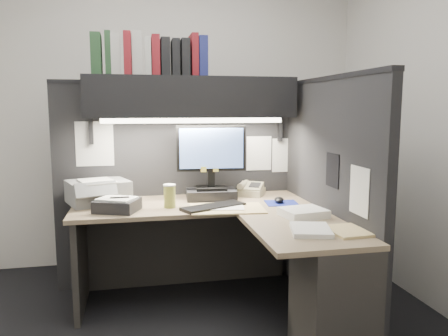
{
  "coord_description": "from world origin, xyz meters",
  "views": [
    {
      "loc": [
        -0.31,
        -2.55,
        1.42
      ],
      "look_at": [
        0.33,
        0.51,
        0.99
      ],
      "focal_mm": 35.0,
      "sensor_mm": 36.0,
      "label": 1
    }
  ],
  "objects_px": {
    "telephone": "(251,190)",
    "coffee_cup": "(170,197)",
    "desk": "(256,264)",
    "overhead_shelf": "(191,97)",
    "printer": "(98,192)",
    "keyboard": "(214,207)",
    "notebook_stack": "(117,205)",
    "monitor": "(211,170)"
  },
  "relations": [
    {
      "from": "telephone",
      "to": "coffee_cup",
      "type": "height_order",
      "value": "coffee_cup"
    },
    {
      "from": "desk",
      "to": "overhead_shelf",
      "type": "height_order",
      "value": "overhead_shelf"
    },
    {
      "from": "desk",
      "to": "overhead_shelf",
      "type": "bearing_deg",
      "value": 111.79
    },
    {
      "from": "overhead_shelf",
      "to": "printer",
      "type": "relative_size",
      "value": 3.8
    },
    {
      "from": "telephone",
      "to": "coffee_cup",
      "type": "relative_size",
      "value": 1.35
    },
    {
      "from": "desk",
      "to": "telephone",
      "type": "xyz_separation_m",
      "value": [
        0.17,
        0.77,
        0.33
      ]
    },
    {
      "from": "overhead_shelf",
      "to": "printer",
      "type": "bearing_deg",
      "value": -177.59
    },
    {
      "from": "keyboard",
      "to": "notebook_stack",
      "type": "distance_m",
      "value": 0.65
    },
    {
      "from": "desk",
      "to": "telephone",
      "type": "height_order",
      "value": "telephone"
    },
    {
      "from": "keyboard",
      "to": "telephone",
      "type": "height_order",
      "value": "telephone"
    },
    {
      "from": "printer",
      "to": "coffee_cup",
      "type": "bearing_deg",
      "value": -47.91
    },
    {
      "from": "notebook_stack",
      "to": "desk",
      "type": "bearing_deg",
      "value": -25.92
    },
    {
      "from": "monitor",
      "to": "keyboard",
      "type": "xyz_separation_m",
      "value": [
        -0.04,
        -0.31,
        -0.21
      ]
    },
    {
      "from": "monitor",
      "to": "notebook_stack",
      "type": "bearing_deg",
      "value": -154.76
    },
    {
      "from": "telephone",
      "to": "monitor",
      "type": "bearing_deg",
      "value": -135.39
    },
    {
      "from": "printer",
      "to": "notebook_stack",
      "type": "xyz_separation_m",
      "value": [
        0.14,
        -0.31,
        -0.04
      ]
    },
    {
      "from": "desk",
      "to": "notebook_stack",
      "type": "xyz_separation_m",
      "value": [
        -0.85,
        0.42,
        0.33
      ]
    },
    {
      "from": "notebook_stack",
      "to": "telephone",
      "type": "bearing_deg",
      "value": 18.95
    },
    {
      "from": "monitor",
      "to": "notebook_stack",
      "type": "relative_size",
      "value": 2.09
    },
    {
      "from": "keyboard",
      "to": "printer",
      "type": "relative_size",
      "value": 1.13
    },
    {
      "from": "telephone",
      "to": "keyboard",
      "type": "bearing_deg",
      "value": -103.34
    },
    {
      "from": "desk",
      "to": "overhead_shelf",
      "type": "distance_m",
      "value": 1.33
    },
    {
      "from": "keyboard",
      "to": "notebook_stack",
      "type": "relative_size",
      "value": 1.71
    },
    {
      "from": "monitor",
      "to": "desk",
      "type": "bearing_deg",
      "value": -72.09
    },
    {
      "from": "keyboard",
      "to": "printer",
      "type": "height_order",
      "value": "printer"
    },
    {
      "from": "desk",
      "to": "coffee_cup",
      "type": "distance_m",
      "value": 0.77
    },
    {
      "from": "printer",
      "to": "notebook_stack",
      "type": "relative_size",
      "value": 1.52
    },
    {
      "from": "monitor",
      "to": "telephone",
      "type": "xyz_separation_m",
      "value": [
        0.33,
        0.09,
        -0.18
      ]
    },
    {
      "from": "overhead_shelf",
      "to": "keyboard",
      "type": "xyz_separation_m",
      "value": [
        0.1,
        -0.38,
        -0.76
      ]
    },
    {
      "from": "monitor",
      "to": "coffee_cup",
      "type": "xyz_separation_m",
      "value": [
        -0.33,
        -0.22,
        -0.15
      ]
    },
    {
      "from": "overhead_shelf",
      "to": "telephone",
      "type": "xyz_separation_m",
      "value": [
        0.47,
        0.01,
        -0.73
      ]
    },
    {
      "from": "desk",
      "to": "printer",
      "type": "xyz_separation_m",
      "value": [
        -1.0,
        0.72,
        0.37
      ]
    },
    {
      "from": "desk",
      "to": "keyboard",
      "type": "distance_m",
      "value": 0.52
    },
    {
      "from": "coffee_cup",
      "to": "monitor",
      "type": "bearing_deg",
      "value": 33.39
    },
    {
      "from": "keyboard",
      "to": "coffee_cup",
      "type": "xyz_separation_m",
      "value": [
        -0.29,
        0.09,
        0.07
      ]
    },
    {
      "from": "keyboard",
      "to": "coffee_cup",
      "type": "distance_m",
      "value": 0.32
    },
    {
      "from": "monitor",
      "to": "telephone",
      "type": "relative_size",
      "value": 2.71
    },
    {
      "from": "coffee_cup",
      "to": "printer",
      "type": "distance_m",
      "value": 0.57
    },
    {
      "from": "telephone",
      "to": "printer",
      "type": "height_order",
      "value": "printer"
    },
    {
      "from": "monitor",
      "to": "notebook_stack",
      "type": "distance_m",
      "value": 0.76
    },
    {
      "from": "keyboard",
      "to": "notebook_stack",
      "type": "height_order",
      "value": "notebook_stack"
    },
    {
      "from": "keyboard",
      "to": "telephone",
      "type": "relative_size",
      "value": 2.21
    }
  ]
}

